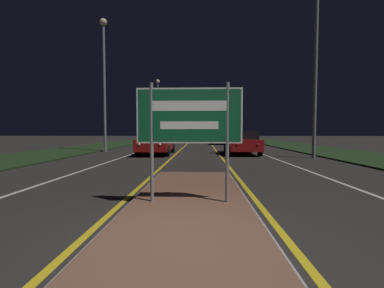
{
  "coord_description": "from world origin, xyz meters",
  "views": [
    {
      "loc": [
        0.22,
        -3.06,
        1.47
      ],
      "look_at": [
        0.0,
        3.37,
        1.15
      ],
      "focal_mm": 24.0,
      "sensor_mm": 36.0,
      "label": 1
    }
  ],
  "objects_px": {
    "highway_sign": "(189,120)",
    "car_receding_0": "(242,142)",
    "streetlight_left_far": "(158,99)",
    "car_receding_1": "(221,138)",
    "streetlight_right_near": "(316,39)",
    "car_approaching_0": "(157,142)",
    "streetlight_left_near": "(104,69)"
  },
  "relations": [
    {
      "from": "highway_sign",
      "to": "car_receding_0",
      "type": "height_order",
      "value": "highway_sign"
    },
    {
      "from": "highway_sign",
      "to": "streetlight_left_far",
      "type": "height_order",
      "value": "streetlight_left_far"
    },
    {
      "from": "streetlight_left_far",
      "to": "car_receding_1",
      "type": "xyz_separation_m",
      "value": [
        8.83,
        -9.39,
        -5.55
      ]
    },
    {
      "from": "streetlight_right_near",
      "to": "car_approaching_0",
      "type": "bearing_deg",
      "value": 166.53
    },
    {
      "from": "streetlight_left_near",
      "to": "streetlight_right_near",
      "type": "height_order",
      "value": "streetlight_right_near"
    },
    {
      "from": "highway_sign",
      "to": "car_approaching_0",
      "type": "bearing_deg",
      "value": 102.9
    },
    {
      "from": "streetlight_right_near",
      "to": "car_receding_0",
      "type": "relative_size",
      "value": 2.34
    },
    {
      "from": "highway_sign",
      "to": "streetlight_left_far",
      "type": "relative_size",
      "value": 0.25
    },
    {
      "from": "car_receding_0",
      "to": "car_approaching_0",
      "type": "xyz_separation_m",
      "value": [
        -5.45,
        -0.25,
        -0.02
      ]
    },
    {
      "from": "streetlight_left_far",
      "to": "car_approaching_0",
      "type": "height_order",
      "value": "streetlight_left_far"
    },
    {
      "from": "car_receding_0",
      "to": "car_receding_1",
      "type": "height_order",
      "value": "car_receding_0"
    },
    {
      "from": "car_receding_0",
      "to": "streetlight_left_far",
      "type": "bearing_deg",
      "value": 112.29
    },
    {
      "from": "streetlight_left_far",
      "to": "car_approaching_0",
      "type": "xyz_separation_m",
      "value": [
        3.69,
        -22.54,
        -5.55
      ]
    },
    {
      "from": "car_approaching_0",
      "to": "highway_sign",
      "type": "bearing_deg",
      "value": -77.1
    },
    {
      "from": "streetlight_left_far",
      "to": "car_receding_0",
      "type": "distance_m",
      "value": 24.71
    },
    {
      "from": "streetlight_left_far",
      "to": "car_approaching_0",
      "type": "bearing_deg",
      "value": -80.7
    },
    {
      "from": "streetlight_right_near",
      "to": "car_receding_0",
      "type": "distance_m",
      "value": 7.04
    },
    {
      "from": "highway_sign",
      "to": "streetlight_left_near",
      "type": "distance_m",
      "value": 15.34
    },
    {
      "from": "streetlight_left_near",
      "to": "streetlight_right_near",
      "type": "distance_m",
      "value": 13.59
    },
    {
      "from": "car_receding_0",
      "to": "car_receding_1",
      "type": "bearing_deg",
      "value": 91.37
    },
    {
      "from": "streetlight_right_near",
      "to": "car_receding_0",
      "type": "bearing_deg",
      "value": 145.71
    },
    {
      "from": "streetlight_left_near",
      "to": "streetlight_right_near",
      "type": "relative_size",
      "value": 0.92
    },
    {
      "from": "streetlight_right_near",
      "to": "car_approaching_0",
      "type": "height_order",
      "value": "streetlight_right_near"
    },
    {
      "from": "streetlight_left_far",
      "to": "car_receding_0",
      "type": "relative_size",
      "value": 2.13
    },
    {
      "from": "streetlight_left_far",
      "to": "highway_sign",
      "type": "bearing_deg",
      "value": -79.49
    },
    {
      "from": "highway_sign",
      "to": "car_approaching_0",
      "type": "xyz_separation_m",
      "value": [
        -2.6,
        11.37,
        -0.93
      ]
    },
    {
      "from": "streetlight_right_near",
      "to": "highway_sign",
      "type": "bearing_deg",
      "value": -124.63
    },
    {
      "from": "streetlight_right_near",
      "to": "streetlight_left_near",
      "type": "bearing_deg",
      "value": 163.05
    },
    {
      "from": "highway_sign",
      "to": "car_receding_1",
      "type": "xyz_separation_m",
      "value": [
        2.54,
        24.52,
        -0.92
      ]
    },
    {
      "from": "streetlight_left_near",
      "to": "streetlight_right_near",
      "type": "xyz_separation_m",
      "value": [
        12.99,
        -3.96,
        0.49
      ]
    },
    {
      "from": "streetlight_left_far",
      "to": "streetlight_right_near",
      "type": "xyz_separation_m",
      "value": [
        12.66,
        -24.69,
        0.08
      ]
    },
    {
      "from": "highway_sign",
      "to": "car_receding_1",
      "type": "distance_m",
      "value": 24.67
    }
  ]
}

